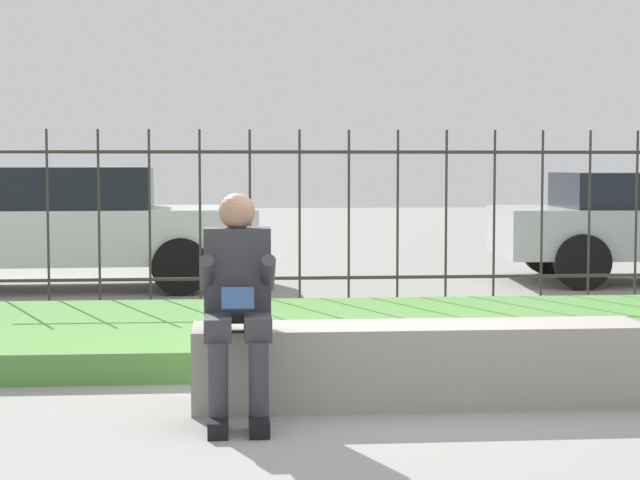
# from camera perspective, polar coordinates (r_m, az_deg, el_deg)

# --- Properties ---
(ground_plane) EXTENTS (60.00, 60.00, 0.00)m
(ground_plane) POSITION_cam_1_polar(r_m,az_deg,el_deg) (6.54, 3.27, -8.75)
(ground_plane) COLOR gray
(stone_bench) EXTENTS (2.73, 0.51, 0.49)m
(stone_bench) POSITION_cam_1_polar(r_m,az_deg,el_deg) (6.54, 5.32, -6.83)
(stone_bench) COLOR gray
(stone_bench) RESTS_ON ground_plane
(person_seated_reader) EXTENTS (0.42, 0.73, 1.29)m
(person_seated_reader) POSITION_cam_1_polar(r_m,az_deg,el_deg) (6.07, -4.42, -2.96)
(person_seated_reader) COLOR black
(person_seated_reader) RESTS_ON ground_plane
(grass_berm) EXTENTS (8.67, 2.84, 0.21)m
(grass_berm) POSITION_cam_1_polar(r_m,az_deg,el_deg) (8.59, 1.29, -4.97)
(grass_berm) COLOR #569342
(grass_berm) RESTS_ON ground_plane
(iron_fence) EXTENTS (6.67, 0.03, 1.79)m
(iron_fence) POSITION_cam_1_polar(r_m,az_deg,el_deg) (10.30, 0.23, 1.14)
(iron_fence) COLOR #332D28
(iron_fence) RESTS_ON ground_plane
(car_parked_left) EXTENTS (4.67, 2.04, 1.42)m
(car_parked_left) POSITION_cam_1_polar(r_m,az_deg,el_deg) (12.91, -13.99, 0.84)
(car_parked_left) COLOR silver
(car_parked_left) RESTS_ON ground_plane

